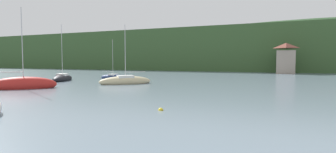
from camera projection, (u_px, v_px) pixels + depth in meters
wooded_hillside at (298, 54)px, 116.29m from camera, size 352.00×73.54×34.60m
shore_building_west at (286, 59)px, 74.65m from camera, size 5.12×4.56×8.74m
sailboat_far_3 at (63, 79)px, 48.76m from camera, size 5.21×7.56×10.80m
sailboat_far_4 at (113, 77)px, 54.09m from camera, size 5.74×1.97×8.35m
sailboat_far_5 at (125, 81)px, 42.13m from camera, size 7.50×7.77×9.95m
sailboat_mid_6 at (24, 85)px, 35.14m from camera, size 7.36×7.59×11.39m
mooring_buoy_mid at (161, 110)px, 19.94m from camera, size 0.39×0.39×0.39m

